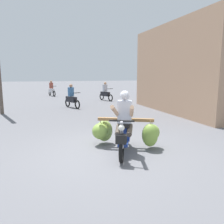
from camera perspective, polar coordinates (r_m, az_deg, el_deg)
ground_plane at (r=5.86m, az=-0.71°, el=-10.17°), size 120.00×120.00×0.00m
motorbike_main_loaded at (r=6.00m, az=2.96°, el=-4.60°), size 1.81×2.01×1.58m
motorbike_distant_ahead_left at (r=21.25m, az=-15.06°, el=5.45°), size 0.67×1.57×1.40m
motorbike_distant_ahead_right at (r=13.54m, az=-10.22°, el=3.45°), size 0.79×1.52×1.40m
motorbike_distant_far_ahead at (r=17.00m, az=-1.68°, el=4.82°), size 0.74×1.54×1.40m
shopfront_building at (r=13.31m, az=22.78°, el=10.00°), size 4.89×7.76×4.49m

